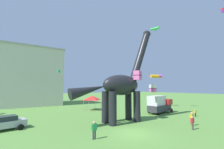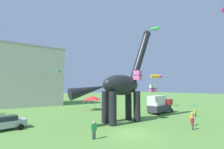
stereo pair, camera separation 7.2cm
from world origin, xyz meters
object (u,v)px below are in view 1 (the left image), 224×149
person_far_spectator (94,128)px  kite_mid_left (155,29)px  kite_near_low (153,88)px  parked_box_truck (159,104)px  person_vendor_side (192,122)px  person_photographer (192,118)px  parked_sedan_left (4,123)px  person_near_flyer (195,112)px  kite_far_left (157,76)px  kite_mid_center (223,10)px  kite_trailing (59,71)px  dinosaur_sculpture (121,85)px  kite_far_right (138,75)px  festival_canopy_tent (92,98)px

person_far_spectator → kite_mid_left: 26.67m
person_far_spectator → kite_near_low: bearing=173.9°
parked_box_truck → person_far_spectator: 17.75m
person_vendor_side → kite_mid_left: size_ratio=0.81×
person_photographer → person_vendor_side: size_ratio=1.10×
parked_sedan_left → person_near_flyer: 26.85m
kite_far_left → kite_mid_center: bearing=-90.5°
kite_trailing → dinosaur_sculpture: bearing=-77.1°
kite_near_low → kite_mid_left: (5.67, 4.02, 12.94)m
parked_box_truck → kite_mid_left: (2.38, 2.52, 15.89)m
kite_far_right → kite_far_left: bearing=31.5°
kite_trailing → parked_box_truck: bearing=-47.5°
person_photographer → dinosaur_sculpture: bearing=-149.7°
kite_far_right → kite_mid_left: bearing=28.2°
parked_sedan_left → kite_mid_left: kite_mid_left is taller
parked_box_truck → kite_far_right: kite_far_right is taller
parked_box_truck → dinosaur_sculpture: bearing=177.8°
dinosaur_sculpture → kite_far_left: bearing=16.6°
person_near_flyer → kite_far_right: (-10.43, 2.34, 5.74)m
kite_near_low → parked_sedan_left: bearing=170.8°
person_vendor_side → kite_mid_left: 22.16m
festival_canopy_tent → kite_far_left: 16.87m
parked_sedan_left → kite_far_right: size_ratio=3.46×
dinosaur_sculpture → kite_near_low: bearing=-3.9°
kite_near_low → kite_mid_left: kite_mid_left is taller
festival_canopy_tent → kite_near_low: size_ratio=2.53×
parked_sedan_left → kite_far_left: 31.29m
person_near_flyer → festival_canopy_tent: (-11.07, 15.84, 1.83)m
kite_trailing → kite_far_right: size_ratio=0.48×
person_far_spectator → person_vendor_side: person_far_spectator is taller
parked_box_truck → person_far_spectator: bearing=-172.8°
person_vendor_side → kite_far_right: bearing=-160.5°
dinosaur_sculpture → kite_far_right: dinosaur_sculpture is taller
dinosaur_sculpture → festival_canopy_tent: size_ratio=4.46×
person_near_flyer → person_vendor_side: size_ratio=0.79×
kite_trailing → kite_mid_left: 23.44m
person_far_spectator → kite_mid_center: bearing=148.1°
parked_sedan_left → dinosaur_sculpture: bearing=-28.5°
kite_mid_center → person_near_flyer: bearing=143.1°
parked_sedan_left → festival_canopy_tent: 17.14m
kite_mid_center → kite_far_right: kite_mid_center is taller
person_vendor_side → kite_far_left: bearing=140.8°
parked_sedan_left → festival_canopy_tent: festival_canopy_tent is taller
parked_box_truck → person_far_spectator: parked_box_truck is taller
festival_canopy_tent → kite_near_low: kite_near_low is taller
kite_mid_center → kite_trailing: bearing=130.5°
person_photographer → kite_far_left: 19.22m
festival_canopy_tent → kite_mid_center: kite_mid_center is taller
kite_mid_left → festival_canopy_tent: bearing=145.2°
person_near_flyer → festival_canopy_tent: festival_canopy_tent is taller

